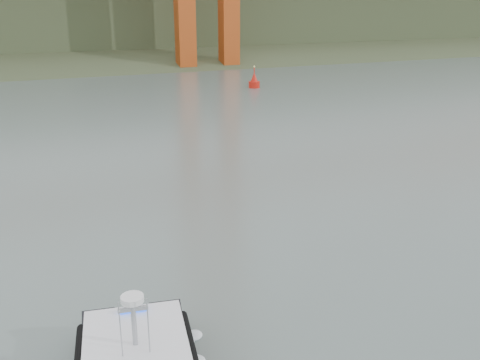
% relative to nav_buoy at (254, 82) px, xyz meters
% --- Properties ---
extents(ground, '(400.00, 400.00, 0.00)m').
position_rel_nav_buoy_xyz_m(ground, '(-21.09, -52.21, -0.84)').
color(ground, slate).
rests_on(ground, ground).
extents(headlands, '(500.00, 105.36, 27.12)m').
position_rel_nav_buoy_xyz_m(headlands, '(-21.09, 73.29, 6.20)').
color(headlands, '#323F24').
rests_on(headlands, ground).
extents(nav_buoy, '(1.54, 1.54, 3.21)m').
position_rel_nav_buoy_xyz_m(nav_buoy, '(0.00, 0.00, 0.00)').
color(nav_buoy, red).
rests_on(nav_buoy, ground).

